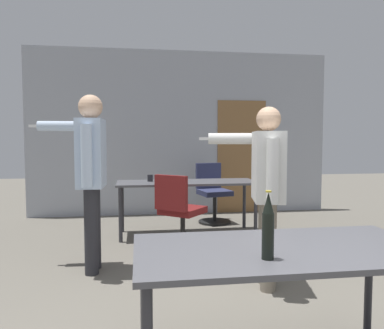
{
  "coord_description": "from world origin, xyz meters",
  "views": [
    {
      "loc": [
        -0.8,
        -1.5,
        1.34
      ],
      "look_at": [
        -0.27,
        2.08,
        1.1
      ],
      "focal_mm": 35.0,
      "sensor_mm": 36.0,
      "label": 1
    }
  ],
  "objects_px": {
    "person_center_tall": "(90,165)",
    "office_chair_mid_tucked": "(213,194)",
    "office_chair_side_rolled": "(179,214)",
    "beer_bottle": "(268,227)",
    "person_left_plaid": "(266,180)",
    "drink_cup": "(150,178)"
  },
  "relations": [
    {
      "from": "office_chair_mid_tucked",
      "to": "office_chair_side_rolled",
      "type": "bearing_deg",
      "value": 51.22
    },
    {
      "from": "beer_bottle",
      "to": "drink_cup",
      "type": "relative_size",
      "value": 3.57
    },
    {
      "from": "person_center_tall",
      "to": "office_chair_side_rolled",
      "type": "relative_size",
      "value": 1.94
    },
    {
      "from": "beer_bottle",
      "to": "drink_cup",
      "type": "bearing_deg",
      "value": 97.36
    },
    {
      "from": "beer_bottle",
      "to": "person_center_tall",
      "type": "bearing_deg",
      "value": 117.51
    },
    {
      "from": "person_left_plaid",
      "to": "office_chair_side_rolled",
      "type": "bearing_deg",
      "value": 37.72
    },
    {
      "from": "person_left_plaid",
      "to": "drink_cup",
      "type": "distance_m",
      "value": 2.27
    },
    {
      "from": "person_left_plaid",
      "to": "person_center_tall",
      "type": "bearing_deg",
      "value": 80.12
    },
    {
      "from": "person_center_tall",
      "to": "office_chair_side_rolled",
      "type": "bearing_deg",
      "value": -53.08
    },
    {
      "from": "person_left_plaid",
      "to": "office_chair_mid_tucked",
      "type": "distance_m",
      "value": 2.77
    },
    {
      "from": "beer_bottle",
      "to": "person_left_plaid",
      "type": "bearing_deg",
      "value": 70.78
    },
    {
      "from": "person_left_plaid",
      "to": "office_chair_side_rolled",
      "type": "height_order",
      "value": "person_left_plaid"
    },
    {
      "from": "office_chair_side_rolled",
      "to": "office_chair_mid_tucked",
      "type": "bearing_deg",
      "value": 102.75
    },
    {
      "from": "person_center_tall",
      "to": "beer_bottle",
      "type": "xyz_separation_m",
      "value": [
        1.1,
        -2.12,
        -0.17
      ]
    },
    {
      "from": "office_chair_side_rolled",
      "to": "beer_bottle",
      "type": "xyz_separation_m",
      "value": [
        0.12,
        -2.79,
        0.49
      ]
    },
    {
      "from": "office_chair_side_rolled",
      "to": "office_chair_mid_tucked",
      "type": "relative_size",
      "value": 0.97
    },
    {
      "from": "person_center_tall",
      "to": "person_left_plaid",
      "type": "height_order",
      "value": "person_center_tall"
    },
    {
      "from": "person_left_plaid",
      "to": "beer_bottle",
      "type": "relative_size",
      "value": 4.8
    },
    {
      "from": "office_chair_mid_tucked",
      "to": "person_left_plaid",
      "type": "bearing_deg",
      "value": 76.51
    },
    {
      "from": "office_chair_side_rolled",
      "to": "drink_cup",
      "type": "height_order",
      "value": "office_chair_side_rolled"
    },
    {
      "from": "drink_cup",
      "to": "office_chair_mid_tucked",
      "type": "bearing_deg",
      "value": 32.8
    },
    {
      "from": "person_center_tall",
      "to": "office_chair_mid_tucked",
      "type": "xyz_separation_m",
      "value": [
        1.68,
        2.07,
        -0.63
      ]
    }
  ]
}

